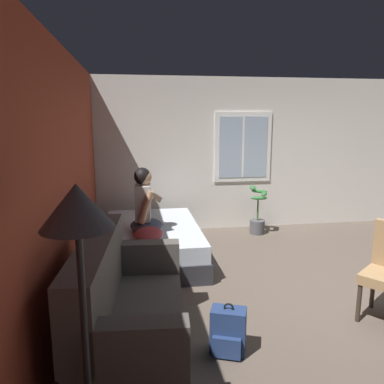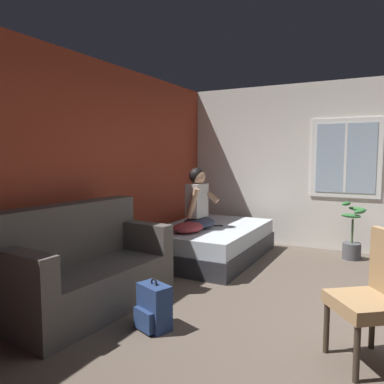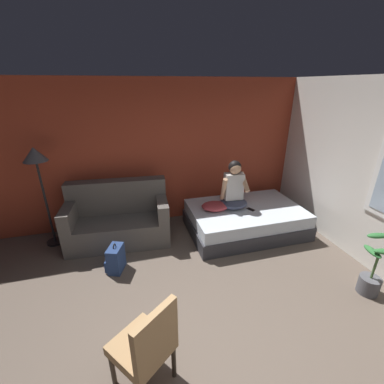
{
  "view_description": "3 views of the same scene",
  "coord_description": "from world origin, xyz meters",
  "px_view_note": "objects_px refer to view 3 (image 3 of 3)",
  "views": [
    {
      "loc": [
        -3.64,
        2.35,
        2.0
      ],
      "look_at": [
        0.54,
        1.69,
        1.16
      ],
      "focal_mm": 35.0,
      "sensor_mm": 36.0,
      "label": 1
    },
    {
      "loc": [
        -3.46,
        -0.19,
        1.53
      ],
      "look_at": [
        0.29,
        1.77,
        1.11
      ],
      "focal_mm": 35.0,
      "sensor_mm": 36.0,
      "label": 2
    },
    {
      "loc": [
        -0.53,
        -1.71,
        2.58
      ],
      "look_at": [
        0.55,
        2.25,
        0.85
      ],
      "focal_mm": 24.0,
      "sensor_mm": 36.0,
      "label": 3
    }
  ],
  "objects_px": {
    "backpack": "(115,259)",
    "cell_phone": "(251,209)",
    "person_seated": "(234,189)",
    "potted_plant": "(372,274)",
    "throw_pillow": "(215,206)",
    "floor_lamp": "(37,164)",
    "couch": "(119,219)",
    "bed": "(245,219)",
    "side_chair": "(147,345)"
  },
  "relations": [
    {
      "from": "person_seated",
      "to": "floor_lamp",
      "type": "height_order",
      "value": "floor_lamp"
    },
    {
      "from": "couch",
      "to": "floor_lamp",
      "type": "relative_size",
      "value": 1.03
    },
    {
      "from": "backpack",
      "to": "floor_lamp",
      "type": "xyz_separation_m",
      "value": [
        -1.04,
        1.03,
        1.24
      ]
    },
    {
      "from": "backpack",
      "to": "throw_pillow",
      "type": "distance_m",
      "value": 1.9
    },
    {
      "from": "floor_lamp",
      "to": "potted_plant",
      "type": "distance_m",
      "value": 5.02
    },
    {
      "from": "couch",
      "to": "throw_pillow",
      "type": "height_order",
      "value": "couch"
    },
    {
      "from": "bed",
      "to": "throw_pillow",
      "type": "bearing_deg",
      "value": 173.28
    },
    {
      "from": "backpack",
      "to": "side_chair",
      "type": "bearing_deg",
      "value": -80.38
    },
    {
      "from": "cell_phone",
      "to": "floor_lamp",
      "type": "distance_m",
      "value": 3.61
    },
    {
      "from": "side_chair",
      "to": "cell_phone",
      "type": "height_order",
      "value": "side_chair"
    },
    {
      "from": "person_seated",
      "to": "throw_pillow",
      "type": "distance_m",
      "value": 0.46
    },
    {
      "from": "side_chair",
      "to": "person_seated",
      "type": "bearing_deg",
      "value": 52.27
    },
    {
      "from": "throw_pillow",
      "to": "floor_lamp",
      "type": "distance_m",
      "value": 2.97
    },
    {
      "from": "cell_phone",
      "to": "person_seated",
      "type": "bearing_deg",
      "value": 117.57
    },
    {
      "from": "person_seated",
      "to": "cell_phone",
      "type": "relative_size",
      "value": 6.08
    },
    {
      "from": "couch",
      "to": "cell_phone",
      "type": "height_order",
      "value": "couch"
    },
    {
      "from": "side_chair",
      "to": "throw_pillow",
      "type": "relative_size",
      "value": 2.04
    },
    {
      "from": "side_chair",
      "to": "cell_phone",
      "type": "bearing_deg",
      "value": 45.89
    },
    {
      "from": "throw_pillow",
      "to": "person_seated",
      "type": "bearing_deg",
      "value": 5.05
    },
    {
      "from": "bed",
      "to": "potted_plant",
      "type": "relative_size",
      "value": 2.45
    },
    {
      "from": "side_chair",
      "to": "potted_plant",
      "type": "distance_m",
      "value": 2.97
    },
    {
      "from": "throw_pillow",
      "to": "cell_phone",
      "type": "relative_size",
      "value": 3.33
    },
    {
      "from": "person_seated",
      "to": "cell_phone",
      "type": "xyz_separation_m",
      "value": [
        0.27,
        -0.2,
        -0.35
      ]
    },
    {
      "from": "cell_phone",
      "to": "floor_lamp",
      "type": "height_order",
      "value": "floor_lamp"
    },
    {
      "from": "person_seated",
      "to": "potted_plant",
      "type": "xyz_separation_m",
      "value": [
        1.1,
        -1.99,
        -0.53
      ]
    },
    {
      "from": "person_seated",
      "to": "throw_pillow",
      "type": "relative_size",
      "value": 1.82
    },
    {
      "from": "cell_phone",
      "to": "potted_plant",
      "type": "bearing_deg",
      "value": -90.97
    },
    {
      "from": "bed",
      "to": "couch",
      "type": "bearing_deg",
      "value": 171.66
    },
    {
      "from": "couch",
      "to": "bed",
      "type": "bearing_deg",
      "value": -8.34
    },
    {
      "from": "person_seated",
      "to": "potted_plant",
      "type": "height_order",
      "value": "person_seated"
    },
    {
      "from": "side_chair",
      "to": "throw_pillow",
      "type": "xyz_separation_m",
      "value": [
        1.47,
        2.34,
        0.02
      ]
    },
    {
      "from": "backpack",
      "to": "throw_pillow",
      "type": "relative_size",
      "value": 0.95
    },
    {
      "from": "side_chair",
      "to": "floor_lamp",
      "type": "distance_m",
      "value": 3.2
    },
    {
      "from": "bed",
      "to": "throw_pillow",
      "type": "relative_size",
      "value": 4.34
    },
    {
      "from": "couch",
      "to": "potted_plant",
      "type": "relative_size",
      "value": 2.07
    },
    {
      "from": "backpack",
      "to": "cell_phone",
      "type": "relative_size",
      "value": 3.18
    },
    {
      "from": "side_chair",
      "to": "floor_lamp",
      "type": "xyz_separation_m",
      "value": [
        -1.33,
        2.77,
        0.9
      ]
    },
    {
      "from": "person_seated",
      "to": "floor_lamp",
      "type": "xyz_separation_m",
      "value": [
        -3.16,
        0.4,
        0.59
      ]
    },
    {
      "from": "throw_pillow",
      "to": "cell_phone",
      "type": "bearing_deg",
      "value": -14.9
    },
    {
      "from": "floor_lamp",
      "to": "bed",
      "type": "bearing_deg",
      "value": -8.48
    },
    {
      "from": "throw_pillow",
      "to": "cell_phone",
      "type": "xyz_separation_m",
      "value": [
        0.63,
        -0.17,
        -0.07
      ]
    },
    {
      "from": "person_seated",
      "to": "potted_plant",
      "type": "relative_size",
      "value": 1.03
    },
    {
      "from": "side_chair",
      "to": "cell_phone",
      "type": "xyz_separation_m",
      "value": [
        2.1,
        2.17,
        -0.05
      ]
    },
    {
      "from": "side_chair",
      "to": "cell_phone",
      "type": "relative_size",
      "value": 6.81
    },
    {
      "from": "person_seated",
      "to": "backpack",
      "type": "xyz_separation_m",
      "value": [
        -2.13,
        -0.63,
        -0.64
      ]
    },
    {
      "from": "cell_phone",
      "to": "couch",
      "type": "bearing_deg",
      "value": 143.44
    },
    {
      "from": "cell_phone",
      "to": "floor_lamp",
      "type": "xyz_separation_m",
      "value": [
        -3.43,
        0.6,
        0.94
      ]
    },
    {
      "from": "backpack",
      "to": "floor_lamp",
      "type": "relative_size",
      "value": 0.27
    },
    {
      "from": "bed",
      "to": "side_chair",
      "type": "distance_m",
      "value": 3.07
    },
    {
      "from": "potted_plant",
      "to": "throw_pillow",
      "type": "bearing_deg",
      "value": 126.84
    }
  ]
}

